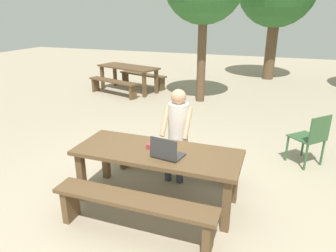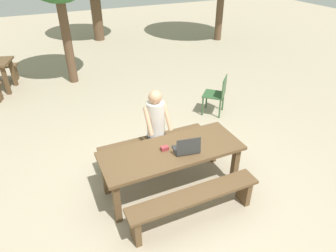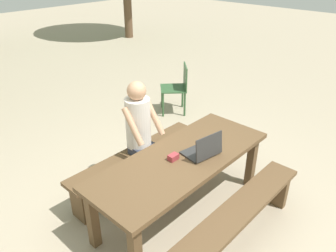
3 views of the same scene
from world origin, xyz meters
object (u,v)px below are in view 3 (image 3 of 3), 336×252
at_px(picnic_table_front, 182,165).
at_px(plastic_chair, 178,87).
at_px(small_pouch, 173,157).
at_px(person_seated, 140,128).
at_px(laptop, 203,150).

height_order(picnic_table_front, plastic_chair, plastic_chair).
distance_m(small_pouch, person_seated, 0.66).
xyz_separation_m(laptop, person_seated, (-0.13, 0.81, 0.01)).
bearing_deg(person_seated, small_pouch, -102.54).
distance_m(picnic_table_front, person_seated, 0.70).
relative_size(laptop, person_seated, 0.29).
xyz_separation_m(laptop, plastic_chair, (1.75, 1.90, -0.31)).
bearing_deg(small_pouch, picnic_table_front, -20.59).
height_order(small_pouch, person_seated, person_seated).
bearing_deg(picnic_table_front, small_pouch, 159.41).
distance_m(laptop, small_pouch, 0.32).
height_order(person_seated, plastic_chair, person_seated).
distance_m(picnic_table_front, laptop, 0.27).
relative_size(person_seated, plastic_chair, 1.55).
height_order(laptop, person_seated, person_seated).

